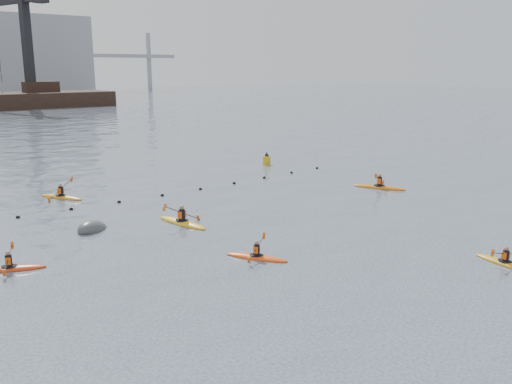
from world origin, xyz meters
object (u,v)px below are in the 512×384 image
kayaker_1 (505,263)px  mooring_buoy (93,230)px  kayaker_3 (182,222)px  kayaker_2 (9,268)px  kayaker_4 (379,187)px  kayaker_5 (61,196)px  kayaker_0 (257,256)px  nav_buoy (267,160)px

kayaker_1 → mooring_buoy: 20.00m
kayaker_3 → mooring_buoy: 4.69m
kayaker_2 → mooring_buoy: size_ratio=1.44×
kayaker_4 → kayaker_5: 21.55m
kayaker_4 → mooring_buoy: kayaker_4 is taller
kayaker_0 → kayaker_1: (7.83, -7.38, -0.00)m
kayaker_2 → kayaker_4: (24.68, 0.14, 0.02)m
kayaker_1 → kayaker_3: kayaker_3 is taller
kayaker_0 → kayaker_2: kayaker_2 is taller
kayaker_5 → mooring_buoy: 8.15m
kayaker_1 → kayaker_2: size_ratio=1.01×
kayaker_0 → kayaker_5: kayaker_5 is taller
nav_buoy → kayaker_3: bearing=-144.3°
kayaker_4 → kayaker_2: bearing=-24.8°
kayaker_3 → kayaker_1: bearing=-71.3°
kayaker_0 → nav_buoy: nav_buoy is taller
mooring_buoy → kayaker_4: bearing=-9.2°
kayaker_3 → nav_buoy: size_ratio=2.98×
kayaker_0 → kayaker_3: size_ratio=0.76×
kayaker_0 → mooring_buoy: kayaker_0 is taller
kayaker_3 → nav_buoy: (15.42, 11.09, 0.27)m
kayaker_0 → kayaker_2: bearing=118.8°
kayaker_2 → nav_buoy: size_ratio=2.34×
kayaker_5 → nav_buoy: size_ratio=2.65×
kayaker_3 → kayaker_5: size_ratio=1.13×
kayaker_3 → mooring_buoy: kayaker_3 is taller
kayaker_0 → kayaker_4: size_ratio=0.78×
nav_buoy → kayaker_1: bearing=-107.4°
kayaker_4 → mooring_buoy: bearing=-34.3°
kayaker_3 → kayaker_4: size_ratio=1.03×
kayaker_0 → kayaker_1: size_ratio=0.96×
kayaker_0 → mooring_buoy: bearing=84.3°
kayaker_1 → kayaker_2: 21.14m
kayaker_3 → kayaker_5: (-2.97, 10.07, -0.01)m
kayaker_4 → kayaker_5: kayaker_4 is taller
kayaker_0 → kayaker_5: bearing=69.2°
kayaker_0 → kayaker_3: kayaker_3 is taller
kayaker_1 → kayaker_5: (-10.48, 24.23, 0.01)m
mooring_buoy → nav_buoy: size_ratio=1.63×
kayaker_0 → nav_buoy: 23.80m
kayaker_1 → kayaker_5: 26.40m
kayaker_3 → kayaker_2: bearing=178.8°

